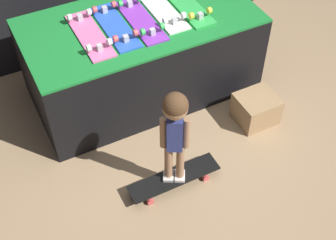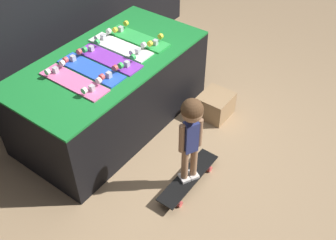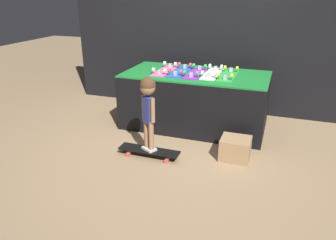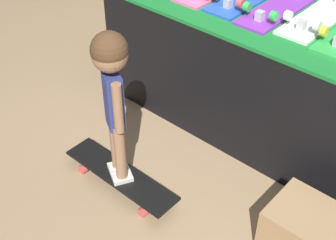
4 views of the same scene
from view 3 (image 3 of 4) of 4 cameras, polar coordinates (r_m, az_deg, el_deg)
ground_plane at (r=4.08m, az=2.10°, el=-4.37°), size 16.00×16.00×0.00m
back_wall at (r=5.12m, az=7.49°, el=15.58°), size 4.52×0.10×2.52m
display_rack at (r=4.54m, az=4.74°, el=3.47°), size 1.91×0.98×0.75m
skateboard_pink_on_rack at (r=4.54m, az=-0.52°, el=8.69°), size 0.19×0.66×0.09m
skateboard_blue_on_rack at (r=4.48m, az=2.17°, el=8.51°), size 0.19×0.66×0.09m
skateboard_purple_on_rack at (r=4.41m, az=4.81°, el=8.22°), size 0.19×0.66×0.09m
skateboard_white_on_rack at (r=4.41m, az=7.73°, el=8.10°), size 0.19×0.66×0.09m
skateboard_green_on_rack at (r=4.34m, az=10.44°, el=7.72°), size 0.19×0.66×0.09m
skateboard_on_floor at (r=3.78m, az=-3.29°, el=-5.41°), size 0.71×0.18×0.09m
child at (r=3.54m, az=-3.51°, el=3.44°), size 0.19×0.17×0.85m
storage_box at (r=3.80m, az=11.64°, el=-4.87°), size 0.33×0.30×0.25m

